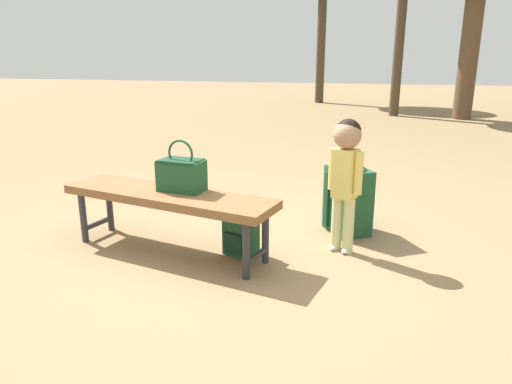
% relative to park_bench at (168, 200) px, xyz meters
% --- Properties ---
extents(ground_plane, '(40.00, 40.00, 0.00)m').
position_rel_park_bench_xyz_m(ground_plane, '(0.42, 0.12, -0.39)').
color(ground_plane, '#8C704C').
rests_on(ground_plane, ground).
extents(park_bench, '(1.65, 0.75, 0.45)m').
position_rel_park_bench_xyz_m(park_bench, '(0.00, 0.00, 0.00)').
color(park_bench, brown).
rests_on(park_bench, ground).
extents(handbag, '(0.34, 0.22, 0.37)m').
position_rel_park_bench_xyz_m(handbag, '(0.09, 0.06, 0.18)').
color(handbag, '#1E4C2D').
rests_on(handbag, park_bench).
extents(child_standing, '(0.24, 0.20, 0.96)m').
position_rel_park_bench_xyz_m(child_standing, '(1.21, 0.30, 0.25)').
color(child_standing, '#CCCC8C').
rests_on(child_standing, ground).
extents(backpack_large, '(0.41, 0.44, 0.60)m').
position_rel_park_bench_xyz_m(backpack_large, '(1.23, 0.71, -0.09)').
color(backpack_large, '#1E4C2D').
rests_on(backpack_large, ground).
extents(backpack_small, '(0.26, 0.24, 0.37)m').
position_rel_park_bench_xyz_m(backpack_small, '(0.51, 0.07, -0.21)').
color(backpack_small, '#1E4C2D').
rests_on(backpack_small, ground).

